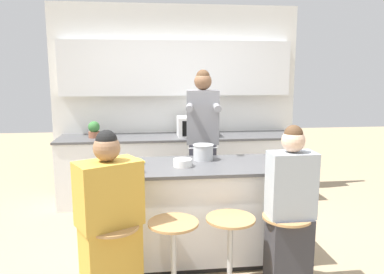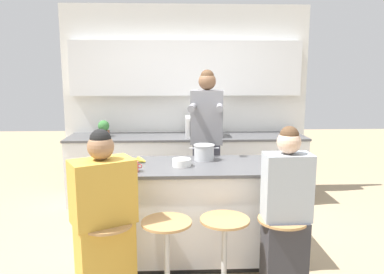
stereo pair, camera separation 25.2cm
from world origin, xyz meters
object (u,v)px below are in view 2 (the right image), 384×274
Objects in this scene: fruit_bowl at (182,163)px; microwave at (203,127)px; bar_stool_center_left at (167,254)px; potted_plant at (104,128)px; bar_stool_center_right at (224,251)px; coffee_cup_near at (134,167)px; person_wrapped_blanket at (104,221)px; person_cooking at (207,151)px; banana_bunch at (138,160)px; bar_stool_leftmost at (108,256)px; kitchen_island at (192,211)px; bar_stool_rightmost at (281,251)px; person_seated_near at (285,219)px; cooking_pot at (204,152)px.

microwave reaches higher than fruit_bowl.
potted_plant reaches higher than bar_stool_center_left.
bar_stool_center_right is 1.33× the size of microwave.
fruit_bowl is (0.13, 0.59, 0.59)m from bar_stool_center_left.
person_wrapped_blanket is at bearing -114.95° from coffee_cup_near.
banana_bunch is at bearing -133.58° from person_cooking.
fruit_bowl reaches higher than bar_stool_leftmost.
bar_stool_rightmost is (0.69, -0.63, -0.11)m from kitchen_island.
bar_stool_center_right is at bearing 176.31° from person_seated_near.
microwave is (-0.47, 2.23, 0.69)m from bar_stool_rightmost.
person_seated_near is (0.48, -0.02, 0.27)m from bar_stool_center_right.
kitchen_island is 2.71× the size of bar_stool_leftmost.
bar_stool_center_left is at bearing -102.36° from fruit_bowl.
cooking_pot is (-0.56, 0.81, 0.64)m from bar_stool_rightmost.
coffee_cup_near is (-0.75, 0.39, 0.60)m from bar_stool_center_right.
bar_stool_center_left is 3.62× the size of banana_bunch.
kitchen_island is 0.96m from bar_stool_leftmost.
bar_stool_leftmost is at bearing -133.93° from cooking_pot.
banana_bunch is at bearing -116.41° from microwave.
banana_bunch is at bearing -68.47° from potted_plant.
coffee_cup_near is at bearing 69.11° from bar_stool_leftmost.
person_wrapped_blanket is at bearing -178.51° from bar_stool_center_right.
coffee_cup_near is at bearing 160.72° from person_seated_near.
microwave is at bearing 82.13° from kitchen_island.
bar_stool_center_left is (0.46, 0.02, 0.00)m from bar_stool_leftmost.
bar_stool_leftmost is 1.70m from person_cooking.
bar_stool_rightmost is 2.88× the size of potted_plant.
microwave is at bearing 63.59° from banana_bunch.
bar_stool_center_left and bar_stool_center_right have the same top height.
fruit_bowl is at bearing 45.99° from bar_stool_leftmost.
person_wrapped_blanket is 2.46m from microwave.
coffee_cup_near is (-1.21, 0.41, 0.60)m from bar_stool_rightmost.
bar_stool_rightmost is 2.98m from potted_plant.
potted_plant is (-1.81, 2.28, 0.66)m from bar_stool_rightmost.
coffee_cup_near is (-0.64, -0.40, -0.03)m from cooking_pot.
banana_bunch is (-0.52, 0.11, 0.48)m from kitchen_island.
person_seated_near is 6.24× the size of potted_plant.
microwave is (0.93, 2.24, 0.41)m from person_wrapped_blanket.
bar_stool_leftmost is 2.53m from microwave.
bar_stool_rightmost is 5.30× the size of coffee_cup_near.
potted_plant is at bearing 107.94° from coffee_cup_near.
person_cooking reaches higher than banana_bunch.
person_seated_near reaches higher than fruit_bowl.
bar_stool_rightmost is 1.33× the size of microwave.
banana_bunch reaches higher than bar_stool_rightmost.
bar_stool_center_left is 0.56m from person_wrapped_blanket.
person_wrapped_blanket is (-0.48, 0.01, 0.28)m from bar_stool_center_left.
microwave reaches higher than bar_stool_center_left.
person_cooking is at bearing 74.51° from kitchen_island.
fruit_bowl is 0.78× the size of potted_plant.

